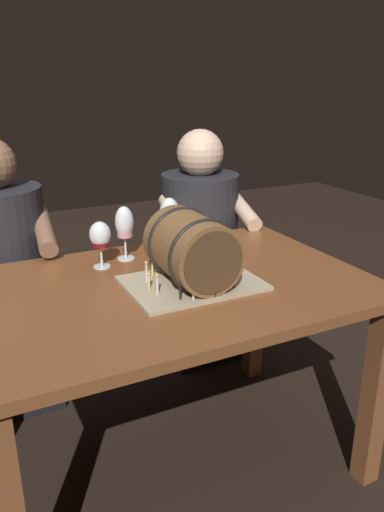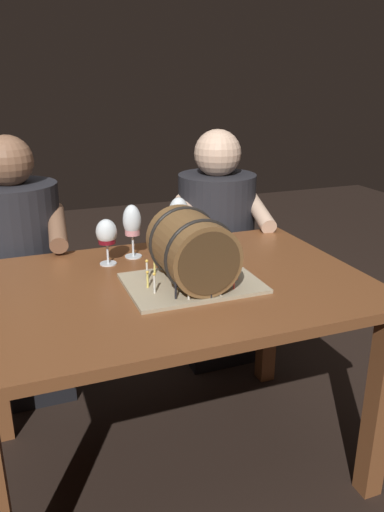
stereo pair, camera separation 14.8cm
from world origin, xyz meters
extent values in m
plane|color=black|center=(0.00, 0.00, 0.00)|extent=(8.00, 8.00, 0.00)
cube|color=brown|center=(0.00, 0.00, 0.72)|extent=(1.31, 0.87, 0.03)
cube|color=brown|center=(0.60, -0.38, 0.35)|extent=(0.07, 0.07, 0.70)
cube|color=brown|center=(0.60, 0.38, 0.35)|extent=(0.07, 0.07, 0.70)
cube|color=tan|center=(0.06, -0.04, 0.75)|extent=(0.43, 0.31, 0.01)
cylinder|color=brown|center=(0.06, -0.04, 0.86)|extent=(0.22, 0.29, 0.22)
cylinder|color=#46301B|center=(0.06, -0.19, 0.86)|extent=(0.20, 0.00, 0.20)
cylinder|color=#46301B|center=(0.06, 0.10, 0.86)|extent=(0.20, 0.00, 0.20)
torus|color=black|center=(0.06, -0.12, 0.86)|extent=(0.24, 0.01, 0.24)
torus|color=black|center=(0.06, 0.04, 0.86)|extent=(0.24, 0.01, 0.24)
cylinder|color=#EAD666|center=(0.21, -0.06, 0.78)|extent=(0.01, 0.01, 0.05)
sphere|color=#F9C64C|center=(0.21, -0.06, 0.81)|extent=(0.01, 0.01, 0.01)
cylinder|color=silver|center=(0.20, 0.02, 0.78)|extent=(0.01, 0.01, 0.05)
sphere|color=#F9C64C|center=(0.20, 0.02, 0.81)|extent=(0.01, 0.01, 0.01)
cylinder|color=#EAD666|center=(0.16, 0.06, 0.78)|extent=(0.01, 0.01, 0.05)
sphere|color=#F9C64C|center=(0.16, 0.06, 0.81)|extent=(0.01, 0.01, 0.01)
cylinder|color=#EAD666|center=(0.13, 0.08, 0.77)|extent=(0.01, 0.01, 0.05)
sphere|color=#F9C64C|center=(0.13, 0.08, 0.80)|extent=(0.01, 0.01, 0.01)
cylinder|color=silver|center=(0.08, 0.10, 0.78)|extent=(0.01, 0.01, 0.05)
sphere|color=#F9C64C|center=(0.08, 0.10, 0.81)|extent=(0.01, 0.01, 0.01)
cylinder|color=#EAD666|center=(0.00, 0.09, 0.78)|extent=(0.01, 0.01, 0.06)
sphere|color=#F9C64C|center=(0.00, 0.09, 0.81)|extent=(0.01, 0.01, 0.01)
cylinder|color=#EAD666|center=(-0.03, 0.07, 0.78)|extent=(0.01, 0.01, 0.05)
sphere|color=#F9C64C|center=(-0.03, 0.07, 0.81)|extent=(0.01, 0.01, 0.01)
cylinder|color=silver|center=(-0.07, 0.02, 0.78)|extent=(0.01, 0.01, 0.06)
sphere|color=#F9C64C|center=(-0.07, 0.02, 0.82)|extent=(0.01, 0.01, 0.01)
cylinder|color=#EAD666|center=(-0.09, -0.04, 0.77)|extent=(0.01, 0.01, 0.05)
sphere|color=#F9C64C|center=(-0.09, -0.04, 0.80)|extent=(0.01, 0.01, 0.01)
cylinder|color=silver|center=(-0.08, -0.09, 0.78)|extent=(0.01, 0.01, 0.06)
sphere|color=#F9C64C|center=(-0.08, -0.09, 0.81)|extent=(0.01, 0.01, 0.01)
cylinder|color=black|center=(-0.03, -0.15, 0.78)|extent=(0.01, 0.01, 0.06)
sphere|color=#F9C64C|center=(-0.03, -0.15, 0.82)|extent=(0.01, 0.01, 0.01)
cylinder|color=silver|center=(0.00, -0.17, 0.78)|extent=(0.01, 0.01, 0.05)
sphere|color=#F9C64C|center=(0.00, -0.17, 0.81)|extent=(0.01, 0.01, 0.01)
cylinder|color=black|center=(0.07, -0.18, 0.77)|extent=(0.01, 0.01, 0.05)
sphere|color=#F9C64C|center=(0.07, -0.18, 0.80)|extent=(0.01, 0.01, 0.01)
cylinder|color=silver|center=(0.10, -0.18, 0.77)|extent=(0.01, 0.01, 0.04)
sphere|color=#F9C64C|center=(0.10, -0.18, 0.80)|extent=(0.01, 0.01, 0.01)
cylinder|color=#D64C47|center=(0.16, -0.15, 0.78)|extent=(0.01, 0.01, 0.05)
sphere|color=#F9C64C|center=(0.16, -0.15, 0.81)|extent=(0.01, 0.01, 0.01)
cylinder|color=#D64C47|center=(0.20, -0.08, 0.78)|extent=(0.01, 0.01, 0.05)
sphere|color=#F9C64C|center=(0.20, -0.08, 0.81)|extent=(0.01, 0.01, 0.01)
cylinder|color=white|center=(-0.05, 0.29, 0.74)|extent=(0.06, 0.06, 0.00)
cylinder|color=white|center=(-0.05, 0.29, 0.78)|extent=(0.01, 0.01, 0.08)
ellipsoid|color=white|center=(-0.05, 0.29, 0.88)|extent=(0.07, 0.07, 0.12)
cylinder|color=pink|center=(-0.05, 0.29, 0.85)|extent=(0.06, 0.06, 0.05)
cylinder|color=white|center=(-0.16, 0.24, 0.74)|extent=(0.06, 0.06, 0.00)
cylinder|color=white|center=(-0.16, 0.24, 0.78)|extent=(0.01, 0.01, 0.07)
ellipsoid|color=white|center=(-0.16, 0.24, 0.86)|extent=(0.08, 0.08, 0.09)
cylinder|color=maroon|center=(-0.16, 0.24, 0.83)|extent=(0.06, 0.06, 0.03)
cylinder|color=white|center=(0.14, 0.32, 0.74)|extent=(0.07, 0.07, 0.00)
cylinder|color=white|center=(0.14, 0.32, 0.79)|extent=(0.01, 0.01, 0.09)
ellipsoid|color=white|center=(0.14, 0.32, 0.89)|extent=(0.08, 0.08, 0.12)
cube|color=black|center=(-0.46, 0.67, 0.23)|extent=(0.34, 0.32, 0.45)
cylinder|color=#232328|center=(-0.46, 0.67, 0.71)|extent=(0.40, 0.40, 0.52)
cylinder|color=brown|center=(-0.30, 0.52, 0.82)|extent=(0.10, 0.31, 0.14)
cube|color=black|center=(0.46, 0.67, 0.23)|extent=(0.34, 0.32, 0.45)
cylinder|color=#232328|center=(0.46, 0.67, 0.70)|extent=(0.42, 0.42, 0.50)
sphere|color=beige|center=(0.46, 0.67, 1.05)|extent=(0.22, 0.22, 0.22)
cylinder|color=beige|center=(0.60, 0.51, 0.80)|extent=(0.12, 0.32, 0.14)
cylinder|color=beige|center=(0.27, 0.57, 0.80)|extent=(0.12, 0.32, 0.14)
camera|label=1|loc=(-0.61, -1.39, 1.38)|focal=35.02mm
camera|label=2|loc=(-0.47, -1.45, 1.38)|focal=35.02mm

